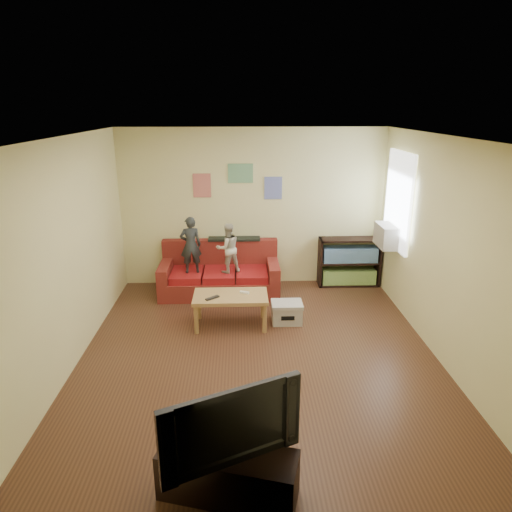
{
  "coord_description": "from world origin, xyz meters",
  "views": [
    {
      "loc": [
        -0.21,
        -5.18,
        3.04
      ],
      "look_at": [
        0.0,
        0.8,
        1.05
      ],
      "focal_mm": 32.0,
      "sensor_mm": 36.0,
      "label": 1
    }
  ],
  "objects_px": {
    "bookshelf": "(349,264)",
    "television": "(227,419)",
    "child_b": "(228,248)",
    "coffee_table": "(231,299)",
    "file_box": "(287,312)",
    "sofa": "(220,275)",
    "tv_stand": "(228,475)",
    "child_a": "(191,245)"
  },
  "relations": [
    {
      "from": "bookshelf",
      "to": "television",
      "type": "relative_size",
      "value": 0.94
    },
    {
      "from": "child_b",
      "to": "coffee_table",
      "type": "bearing_deg",
      "value": 72.04
    },
    {
      "from": "bookshelf",
      "to": "television",
      "type": "height_order",
      "value": "television"
    },
    {
      "from": "file_box",
      "to": "bookshelf",
      "type": "bearing_deg",
      "value": 49.36
    },
    {
      "from": "sofa",
      "to": "child_b",
      "type": "bearing_deg",
      "value": -48.55
    },
    {
      "from": "coffee_table",
      "to": "tv_stand",
      "type": "relative_size",
      "value": 0.95
    },
    {
      "from": "child_a",
      "to": "child_b",
      "type": "distance_m",
      "value": 0.6
    },
    {
      "from": "television",
      "to": "coffee_table",
      "type": "bearing_deg",
      "value": 66.26
    },
    {
      "from": "bookshelf",
      "to": "television",
      "type": "bearing_deg",
      "value": -113.95
    },
    {
      "from": "tv_stand",
      "to": "television",
      "type": "xyz_separation_m",
      "value": [
        0.0,
        0.0,
        0.54
      ]
    },
    {
      "from": "bookshelf",
      "to": "tv_stand",
      "type": "distance_m",
      "value": 4.98
    },
    {
      "from": "coffee_table",
      "to": "bookshelf",
      "type": "distance_m",
      "value": 2.54
    },
    {
      "from": "child_a",
      "to": "coffee_table",
      "type": "xyz_separation_m",
      "value": [
        0.65,
        -1.11,
        -0.48
      ]
    },
    {
      "from": "sofa",
      "to": "child_b",
      "type": "height_order",
      "value": "child_b"
    },
    {
      "from": "child_b",
      "to": "bookshelf",
      "type": "bearing_deg",
      "value": 169.98
    },
    {
      "from": "sofa",
      "to": "file_box",
      "type": "bearing_deg",
      "value": -49.83
    },
    {
      "from": "sofa",
      "to": "child_a",
      "type": "distance_m",
      "value": 0.76
    },
    {
      "from": "sofa",
      "to": "bookshelf",
      "type": "height_order",
      "value": "sofa"
    },
    {
      "from": "bookshelf",
      "to": "tv_stand",
      "type": "relative_size",
      "value": 0.96
    },
    {
      "from": "sofa",
      "to": "tv_stand",
      "type": "bearing_deg",
      "value": -86.93
    },
    {
      "from": "tv_stand",
      "to": "television",
      "type": "distance_m",
      "value": 0.54
    },
    {
      "from": "child_b",
      "to": "television",
      "type": "xyz_separation_m",
      "value": [
        0.08,
        -4.15,
        -0.08
      ]
    },
    {
      "from": "child_b",
      "to": "tv_stand",
      "type": "xyz_separation_m",
      "value": [
        0.08,
        -4.15,
        -0.62
      ]
    },
    {
      "from": "child_a",
      "to": "file_box",
      "type": "height_order",
      "value": "child_a"
    },
    {
      "from": "coffee_table",
      "to": "television",
      "type": "xyz_separation_m",
      "value": [
        0.03,
        -3.04,
        0.34
      ]
    },
    {
      "from": "bookshelf",
      "to": "tv_stand",
      "type": "xyz_separation_m",
      "value": [
        -2.02,
        -4.55,
        -0.17
      ]
    },
    {
      "from": "sofa",
      "to": "coffee_table",
      "type": "height_order",
      "value": "sofa"
    },
    {
      "from": "bookshelf",
      "to": "coffee_table",
      "type": "bearing_deg",
      "value": -143.65
    },
    {
      "from": "coffee_table",
      "to": "file_box",
      "type": "height_order",
      "value": "coffee_table"
    },
    {
      "from": "sofa",
      "to": "television",
      "type": "distance_m",
      "value": 4.35
    },
    {
      "from": "tv_stand",
      "to": "television",
      "type": "height_order",
      "value": "television"
    },
    {
      "from": "sofa",
      "to": "tv_stand",
      "type": "distance_m",
      "value": 4.32
    },
    {
      "from": "file_box",
      "to": "sofa",
      "type": "bearing_deg",
      "value": 130.17
    },
    {
      "from": "television",
      "to": "child_a",
      "type": "bearing_deg",
      "value": 75.07
    },
    {
      "from": "sofa",
      "to": "tv_stand",
      "type": "relative_size",
      "value": 1.78
    },
    {
      "from": "file_box",
      "to": "tv_stand",
      "type": "distance_m",
      "value": 3.21
    },
    {
      "from": "television",
      "to": "sofa",
      "type": "bearing_deg",
      "value": 68.78
    },
    {
      "from": "sofa",
      "to": "child_a",
      "type": "relative_size",
      "value": 2.1
    },
    {
      "from": "coffee_table",
      "to": "television",
      "type": "bearing_deg",
      "value": -89.46
    },
    {
      "from": "bookshelf",
      "to": "file_box",
      "type": "xyz_separation_m",
      "value": [
        -1.23,
        -1.44,
        -0.22
      ]
    },
    {
      "from": "coffee_table",
      "to": "tv_stand",
      "type": "distance_m",
      "value": 3.05
    },
    {
      "from": "coffee_table",
      "to": "bookshelf",
      "type": "height_order",
      "value": "bookshelf"
    }
  ]
}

